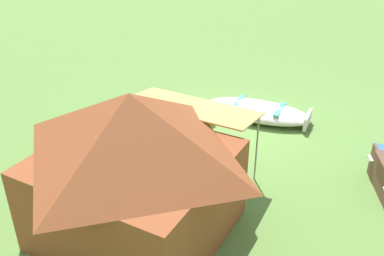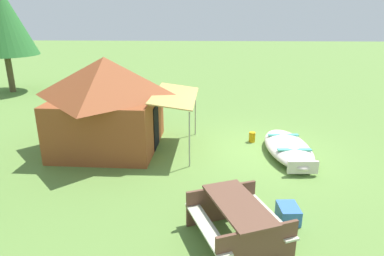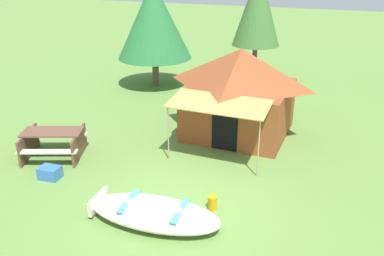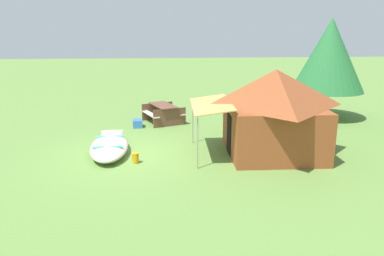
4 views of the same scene
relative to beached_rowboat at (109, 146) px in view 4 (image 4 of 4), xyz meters
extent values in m
plane|color=olive|center=(0.32, 0.91, -0.23)|extent=(80.00, 80.00, 0.00)
ellipsoid|color=beige|center=(0.01, 0.00, -0.01)|extent=(2.97, 1.34, 0.44)
ellipsoid|color=#4F4944|center=(0.01, 0.00, 0.03)|extent=(2.73, 1.19, 0.16)
cube|color=#43AD96|center=(0.60, 0.03, 0.17)|extent=(0.18, 0.92, 0.04)
cube|color=#43AD96|center=(-0.57, -0.03, 0.17)|extent=(0.18, 0.92, 0.04)
cube|color=beige|center=(-1.33, -0.06, 0.01)|extent=(0.12, 0.77, 0.33)
cube|color=brown|center=(0.45, 5.29, 0.57)|extent=(3.09, 2.93, 1.60)
pyramid|color=brown|center=(0.45, 5.29, 1.93)|extent=(3.33, 3.17, 1.12)
cube|color=black|center=(0.40, 3.86, 0.44)|extent=(0.76, 0.05, 1.28)
cube|color=tan|center=(0.39, 3.27, 1.42)|extent=(2.74, 1.28, 0.19)
cylinder|color=gray|center=(1.63, 2.72, 0.53)|extent=(0.04, 0.04, 1.52)
cylinder|color=gray|center=(-0.89, 2.80, 0.53)|extent=(0.04, 0.04, 1.52)
cube|color=brown|center=(-3.98, 1.81, 0.53)|extent=(1.78, 1.28, 0.04)
cube|color=beige|center=(-3.76, 1.25, 0.20)|extent=(1.61, 0.83, 0.04)
cube|color=beige|center=(-4.19, 2.36, 0.20)|extent=(1.61, 0.83, 0.04)
cube|color=brown|center=(-4.64, 1.55, 0.14)|extent=(0.58, 1.37, 0.74)
cube|color=brown|center=(-3.31, 2.06, 0.14)|extent=(0.58, 1.37, 0.74)
cube|color=#366CBB|center=(-3.29, 0.74, -0.07)|extent=(0.55, 0.42, 0.31)
cylinder|color=orange|center=(1.02, 0.90, -0.07)|extent=(0.28, 0.28, 0.32)
cylinder|color=brown|center=(-4.29, 9.12, 0.38)|extent=(0.28, 0.28, 1.23)
cone|color=#286F38|center=(-4.29, 9.12, 2.59)|extent=(3.14, 3.14, 3.18)
camera|label=1|loc=(-3.16, 10.23, 5.13)|focal=40.12mm
camera|label=2|loc=(-9.18, 2.41, 3.71)|focal=31.88mm
camera|label=3|loc=(3.33, -6.47, 5.01)|focal=37.99mm
camera|label=4|loc=(11.87, 1.68, 3.74)|focal=35.22mm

